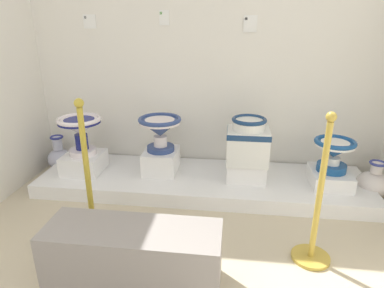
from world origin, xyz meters
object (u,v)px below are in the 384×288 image
object	(u,v)px
decorative_vase_spare	(60,157)
antique_toilet_broad_patterned	(160,128)
plinth_block_tall_cobalt	(84,163)
info_placard_second	(164,18)
decorative_vase_corner	(374,183)
info_placard_third	(250,24)
stanchion_post_near_left	(90,199)
plinth_block_broad_patterned	(161,161)
info_placard_first	(90,21)
plinth_block_leftmost	(330,178)
antique_toilet_tall_cobalt	(80,128)
antique_toilet_leftmost	(334,151)
stanchion_post_near_right	(316,220)
plinth_block_pale_glazed	(246,171)
museum_bench	(134,257)
antique_toilet_pale_glazed	(248,140)

from	to	relation	value
decorative_vase_spare	antique_toilet_broad_patterned	bearing A→B (deg)	-7.85
plinth_block_tall_cobalt	info_placard_second	size ratio (longest dim) A/B	2.76
antique_toilet_broad_patterned	decorative_vase_corner	world-z (taller)	antique_toilet_broad_patterned
info_placard_third	decorative_vase_corner	bearing A→B (deg)	-19.71
decorative_vase_corner	stanchion_post_near_left	bearing A→B (deg)	-157.49
plinth_block_broad_patterned	decorative_vase_corner	size ratio (longest dim) A/B	1.05
plinth_block_broad_patterned	info_placard_first	distance (m)	1.55
plinth_block_leftmost	decorative_vase_spare	xyz separation A→B (m)	(-2.75, 0.25, -0.05)
decorative_vase_corner	antique_toilet_tall_cobalt	bearing A→B (deg)	-178.97
stanchion_post_near_left	antique_toilet_leftmost	bearing A→B (deg)	25.61
plinth_block_tall_cobalt	plinth_block_broad_patterned	bearing A→B (deg)	7.01
antique_toilet_tall_cobalt	plinth_block_leftmost	size ratio (longest dim) A/B	1.04
plinth_block_broad_patterned	decorative_vase_spare	size ratio (longest dim) A/B	0.95
decorative_vase_corner	stanchion_post_near_right	world-z (taller)	stanchion_post_near_right
info_placard_third	stanchion_post_near_right	distance (m)	1.89
antique_toilet_leftmost	plinth_block_pale_glazed	bearing A→B (deg)	179.02
antique_toilet_tall_cobalt	plinth_block_pale_glazed	world-z (taller)	antique_toilet_tall_cobalt
decorative_vase_corner	decorative_vase_spare	bearing A→B (deg)	176.29
info_placard_third	antique_toilet_tall_cobalt	bearing A→B (deg)	-163.18
antique_toilet_broad_patterned	info_placard_second	bearing A→B (deg)	91.45
plinth_block_leftmost	info_placard_third	xyz separation A→B (m)	(-0.78, 0.47, 1.32)
antique_toilet_broad_patterned	plinth_block_leftmost	size ratio (longest dim) A/B	1.03
plinth_block_leftmost	museum_bench	xyz separation A→B (m)	(-1.46, -1.28, -0.00)
plinth_block_broad_patterned	info_placard_second	distance (m)	1.38
decorative_vase_spare	decorative_vase_corner	xyz separation A→B (m)	(3.16, -0.20, -0.00)
decorative_vase_spare	stanchion_post_near_right	distance (m)	2.69
plinth_block_tall_cobalt	info_placard_second	bearing A→B (deg)	32.30
plinth_block_broad_patterned	stanchion_post_near_right	size ratio (longest dim) A/B	0.36
antique_toilet_pale_glazed	stanchion_post_near_left	size ratio (longest dim) A/B	0.40
plinth_block_tall_cobalt	museum_bench	world-z (taller)	museum_bench
plinth_block_broad_patterned	museum_bench	distance (m)	1.38
antique_toilet_broad_patterned	antique_toilet_pale_glazed	distance (m)	0.84
antique_toilet_tall_cobalt	antique_toilet_broad_patterned	size ratio (longest dim) A/B	1.01
antique_toilet_leftmost	stanchion_post_near_right	size ratio (longest dim) A/B	0.34
antique_toilet_tall_cobalt	antique_toilet_broad_patterned	world-z (taller)	same
info_placard_second	info_placard_third	bearing A→B (deg)	0.00
info_placard_first	plinth_block_broad_patterned	bearing A→B (deg)	-26.51
antique_toilet_broad_patterned	info_placard_third	bearing A→B (deg)	25.21
plinth_block_broad_patterned	antique_toilet_pale_glazed	xyz separation A→B (m)	(0.83, -0.08, 0.28)
plinth_block_broad_patterned	plinth_block_leftmost	world-z (taller)	plinth_block_broad_patterned
plinth_block_tall_cobalt	info_placard_third	size ratio (longest dim) A/B	2.49
plinth_block_broad_patterned	decorative_vase_spare	xyz separation A→B (m)	(-1.16, 0.16, -0.09)
antique_toilet_broad_patterned	stanchion_post_near_left	size ratio (longest dim) A/B	0.38
plinth_block_leftmost	antique_toilet_leftmost	size ratio (longest dim) A/B	1.11
antique_toilet_broad_patterned	stanchion_post_near_left	bearing A→B (deg)	-106.52
stanchion_post_near_right	plinth_block_leftmost	bearing A→B (deg)	70.11
antique_toilet_tall_cobalt	museum_bench	size ratio (longest dim) A/B	0.39
plinth_block_pale_glazed	decorative_vase_spare	size ratio (longest dim) A/B	0.91
plinth_block_pale_glazed	info_placard_first	size ratio (longest dim) A/B	2.76
stanchion_post_near_right	plinth_block_pale_glazed	bearing A→B (deg)	114.96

